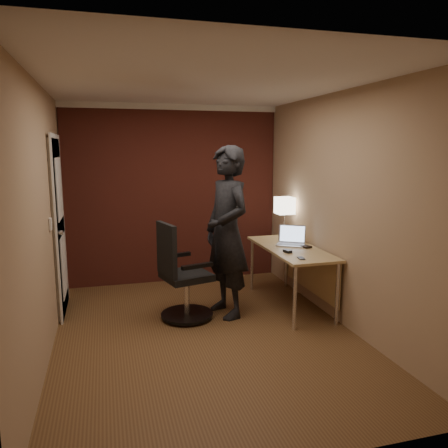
{
  "coord_description": "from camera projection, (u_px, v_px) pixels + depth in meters",
  "views": [
    {
      "loc": [
        -0.95,
        -4.17,
        1.9
      ],
      "look_at": [
        0.35,
        0.55,
        1.05
      ],
      "focal_mm": 35.0,
      "sensor_mm": 36.0,
      "label": 1
    }
  ],
  "objects": [
    {
      "name": "office_chair",
      "position": [
        181.0,
        278.0,
        4.84
      ],
      "size": [
        0.6,
        0.67,
        1.08
      ],
      "color": "black",
      "rests_on": "ground"
    },
    {
      "name": "person",
      "position": [
        227.0,
        232.0,
        4.91
      ],
      "size": [
        0.63,
        0.8,
        1.94
      ],
      "primitive_type": "imported",
      "rotation": [
        0.0,
        0.0,
        -1.31
      ],
      "color": "black",
      "rests_on": "ground"
    },
    {
      "name": "mouse",
      "position": [
        288.0,
        251.0,
        4.96
      ],
      "size": [
        0.08,
        0.11,
        0.03
      ],
      "primitive_type": "cube",
      "rotation": [
        0.0,
        0.0,
        0.26
      ],
      "color": "black",
      "rests_on": "desk"
    },
    {
      "name": "wallet",
      "position": [
        306.0,
        247.0,
        5.21
      ],
      "size": [
        0.12,
        0.13,
        0.02
      ],
      "primitive_type": "cube",
      "rotation": [
        0.0,
        0.0,
        0.33
      ],
      "color": "black",
      "rests_on": "desk"
    },
    {
      "name": "room",
      "position": [
        158.0,
        190.0,
        5.69
      ],
      "size": [
        4.0,
        4.0,
        4.0
      ],
      "color": "brown",
      "rests_on": "ground"
    },
    {
      "name": "laptop",
      "position": [
        291.0,
        239.0,
        5.38
      ],
      "size": [
        0.42,
        0.39,
        0.23
      ],
      "color": "silver",
      "rests_on": "desk"
    },
    {
      "name": "desk",
      "position": [
        296.0,
        257.0,
        5.28
      ],
      "size": [
        0.6,
        1.5,
        0.73
      ],
      "color": "#D8BA7D",
      "rests_on": "ground"
    },
    {
      "name": "phone",
      "position": [
        301.0,
        258.0,
        4.69
      ],
      "size": [
        0.08,
        0.12,
        0.01
      ],
      "primitive_type": "cube",
      "rotation": [
        0.0,
        0.0,
        -0.14
      ],
      "color": "black",
      "rests_on": "desk"
    },
    {
      "name": "desk_lamp",
      "position": [
        285.0,
        206.0,
        5.77
      ],
      "size": [
        0.22,
        0.22,
        0.54
      ],
      "color": "silver",
      "rests_on": "desk"
    }
  ]
}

